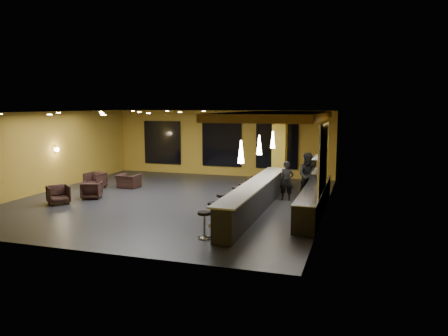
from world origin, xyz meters
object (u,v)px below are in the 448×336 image
(bar_stool_3, at_px, (237,195))
(bar_stool_4, at_px, (243,191))
(staff_a, at_px, (287,181))
(staff_b, at_px, (309,176))
(bar_stool_0, at_px, (204,221))
(bar_stool_5, at_px, (250,186))
(column, at_px, (279,150))
(bar_stool_6, at_px, (255,182))
(pendant_0, at_px, (241,152))
(pendant_2, at_px, (273,140))
(bar_counter, at_px, (256,198))
(armchair_b, at_px, (92,190))
(armchair_c, at_px, (95,180))
(armchair_a, at_px, (58,195))
(pendant_1, at_px, (259,145))
(staff_c, at_px, (311,176))
(bar_stool_1, at_px, (214,211))
(armchair_d, at_px, (129,181))
(prep_counter, at_px, (314,201))
(bar_stool_2, at_px, (222,203))

(bar_stool_3, xyz_separation_m, bar_stool_4, (-0.02, 0.92, -0.02))
(staff_a, xyz_separation_m, staff_b, (0.78, 0.67, 0.15))
(bar_stool_0, xyz_separation_m, bar_stool_5, (-0.12, 5.81, -0.02))
(bar_stool_3, bearing_deg, bar_stool_0, -89.14)
(bar_stool_0, height_order, bar_stool_4, bar_stool_4)
(column, bearing_deg, bar_stool_6, -124.27)
(pendant_0, xyz_separation_m, pendant_2, (0.00, 5.00, 0.00))
(bar_counter, relative_size, bar_stool_0, 10.26)
(pendant_2, relative_size, armchair_b, 0.93)
(column, xyz_separation_m, armchair_c, (-8.06, -2.42, -1.39))
(bar_counter, height_order, staff_b, staff_b)
(armchair_b, bearing_deg, bar_stool_4, 168.70)
(staff_b, bearing_deg, bar_stool_6, 163.00)
(armchair_a, relative_size, bar_stool_5, 1.05)
(column, relative_size, bar_stool_4, 4.32)
(pendant_1, bearing_deg, staff_c, 59.09)
(pendant_1, distance_m, pendant_2, 2.50)
(staff_b, bearing_deg, column, 126.00)
(bar_stool_3, bearing_deg, armchair_b, 179.60)
(armchair_c, height_order, bar_stool_1, bar_stool_1)
(bar_counter, relative_size, pendant_2, 11.43)
(bar_counter, height_order, staff_a, staff_a)
(armchair_d, bearing_deg, bar_stool_6, -171.43)
(pendant_0, height_order, bar_stool_4, pendant_0)
(prep_counter, height_order, pendant_2, pendant_2)
(pendant_2, relative_size, armchair_d, 0.73)
(bar_stool_0, relative_size, bar_stool_5, 1.05)
(armchair_c, distance_m, armchair_d, 1.51)
(bar_stool_3, bearing_deg, bar_stool_5, 91.80)
(column, relative_size, bar_stool_6, 4.89)
(bar_stool_1, relative_size, bar_stool_6, 1.08)
(bar_stool_2, height_order, bar_stool_5, bar_stool_2)
(armchair_c, relative_size, bar_stool_4, 0.99)
(pendant_0, height_order, staff_c, pendant_0)
(armchair_d, distance_m, bar_stool_6, 5.85)
(bar_counter, relative_size, staff_a, 5.10)
(pendant_1, bearing_deg, staff_a, 67.42)
(prep_counter, distance_m, armchair_b, 8.89)
(bar_stool_3, bearing_deg, column, 81.00)
(staff_a, relative_size, staff_b, 0.84)
(armchair_b, xyz_separation_m, armchair_c, (-1.17, 2.00, 0.02))
(column, distance_m, bar_stool_6, 1.97)
(pendant_1, bearing_deg, armchair_c, 168.19)
(staff_a, bearing_deg, staff_b, 37.97)
(staff_a, height_order, bar_stool_6, staff_a)
(armchair_d, height_order, bar_stool_6, bar_stool_6)
(pendant_2, relative_size, bar_stool_4, 0.86)
(armchair_d, height_order, bar_stool_5, bar_stool_5)
(armchair_a, height_order, bar_stool_5, bar_stool_5)
(armchair_a, relative_size, bar_stool_3, 0.94)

